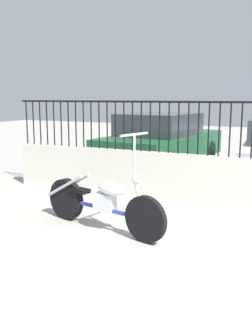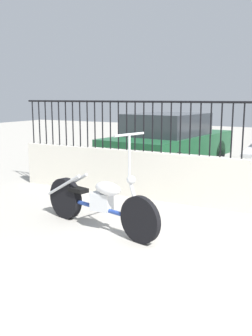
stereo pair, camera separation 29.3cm
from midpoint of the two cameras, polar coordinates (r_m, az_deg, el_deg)
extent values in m
plane|color=#ADA89E|center=(3.97, 15.89, -16.36)|extent=(40.00, 40.00, 0.00)
cylinder|color=black|center=(7.98, -15.91, 6.74)|extent=(0.02, 0.02, 0.88)
cylinder|color=black|center=(7.87, -14.98, 6.74)|extent=(0.02, 0.02, 0.88)
cylinder|color=black|center=(7.76, -14.02, 6.73)|extent=(0.02, 0.02, 0.88)
cylinder|color=black|center=(7.65, -13.03, 6.72)|extent=(0.02, 0.02, 0.88)
cylinder|color=black|center=(7.55, -12.02, 6.71)|extent=(0.02, 0.02, 0.88)
cylinder|color=black|center=(7.44, -10.98, 6.70)|extent=(0.02, 0.02, 0.88)
cylinder|color=black|center=(7.34, -9.91, 6.68)|extent=(0.02, 0.02, 0.88)
cylinder|color=black|center=(7.25, -8.81, 6.66)|extent=(0.02, 0.02, 0.88)
cylinder|color=black|center=(7.15, -7.68, 6.64)|extent=(0.02, 0.02, 0.88)
cylinder|color=black|center=(7.06, -6.52, 6.61)|extent=(0.02, 0.02, 0.88)
cylinder|color=black|center=(6.97, -5.33, 6.59)|extent=(0.02, 0.02, 0.88)
cylinder|color=black|center=(6.89, -4.12, 6.55)|extent=(0.02, 0.02, 0.88)
cylinder|color=black|center=(6.80, -2.87, 6.52)|extent=(0.02, 0.02, 0.88)
cylinder|color=black|center=(6.72, -1.59, 6.48)|extent=(0.02, 0.02, 0.88)
cylinder|color=black|center=(6.65, -0.28, 6.43)|extent=(0.02, 0.02, 0.88)
cylinder|color=black|center=(6.58, 1.05, 6.38)|extent=(0.02, 0.02, 0.88)
cylinder|color=black|center=(6.51, 2.42, 6.33)|extent=(0.02, 0.02, 0.88)
cylinder|color=black|center=(6.44, 3.81, 6.27)|extent=(0.02, 0.02, 0.88)
cylinder|color=black|center=(6.38, 5.23, 6.21)|extent=(0.02, 0.02, 0.88)
cylinder|color=black|center=(6.32, 6.68, 6.14)|extent=(0.02, 0.02, 0.88)
cylinder|color=black|center=(6.27, 8.15, 6.06)|extent=(0.02, 0.02, 0.88)
cylinder|color=black|center=(6.22, 9.65, 5.99)|extent=(0.02, 0.02, 0.88)
cylinder|color=black|center=(6.18, 11.16, 5.90)|extent=(0.02, 0.02, 0.88)
cylinder|color=black|center=(6.13, 12.70, 5.81)|extent=(0.02, 0.02, 0.88)
cylinder|color=black|center=(6.10, 14.26, 5.72)|extent=(0.02, 0.02, 0.88)
cylinder|color=black|center=(6.07, 15.84, 5.62)|extent=(0.02, 0.02, 0.88)
cylinder|color=black|center=(4.66, 1.16, -7.85)|extent=(0.60, 0.22, 0.60)
cylinder|color=black|center=(5.65, -10.57, -4.69)|extent=(0.62, 0.26, 0.61)
cylinder|color=navy|center=(5.12, -5.29, -6.15)|extent=(1.32, 0.38, 0.06)
cube|color=silver|center=(5.06, -4.90, -5.17)|extent=(0.28, 0.18, 0.24)
ellipsoid|color=white|center=(4.93, -3.95, -3.19)|extent=(0.47, 0.30, 0.18)
cube|color=black|center=(5.38, -8.58, -3.42)|extent=(0.31, 0.22, 0.06)
cylinder|color=silver|center=(4.64, 0.30, -4.69)|extent=(0.23, 0.10, 0.51)
sphere|color=silver|center=(4.62, -0.27, -1.81)|extent=(0.11, 0.11, 0.11)
cylinder|color=silver|center=(4.58, -0.56, 1.77)|extent=(0.03, 0.03, 0.54)
cylinder|color=silver|center=(4.55, -0.57, 5.12)|extent=(0.15, 0.51, 0.03)
cylinder|color=silver|center=(5.51, -10.87, -2.72)|extent=(0.72, 0.22, 0.42)
cylinder|color=silver|center=(5.60, -9.77, -2.47)|extent=(0.72, 0.22, 0.42)
cylinder|color=black|center=(11.08, 3.94, 3.11)|extent=(0.18, 0.65, 0.64)
cylinder|color=black|center=(10.42, 11.87, 2.43)|extent=(0.18, 0.65, 0.64)
cylinder|color=black|center=(8.96, -3.64, 1.31)|extent=(0.18, 0.65, 0.64)
cylinder|color=black|center=(8.14, 5.73, 0.31)|extent=(0.18, 0.65, 0.64)
cube|color=#1E5933|center=(9.57, 4.72, 3.29)|extent=(2.16, 4.22, 0.62)
cube|color=#2D3338|center=(9.34, 4.20, 6.67)|extent=(1.77, 2.10, 0.53)
cylinder|color=black|center=(7.72, 16.30, -0.63)|extent=(0.15, 0.65, 0.64)
camera|label=1|loc=(0.15, -91.44, -0.27)|focal=40.00mm
camera|label=2|loc=(0.15, 88.56, 0.27)|focal=40.00mm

